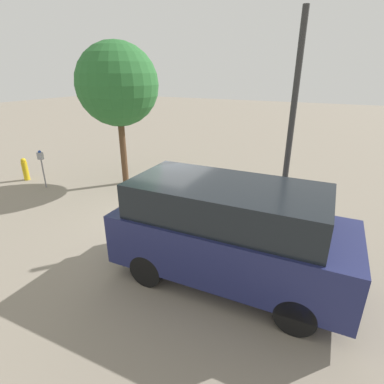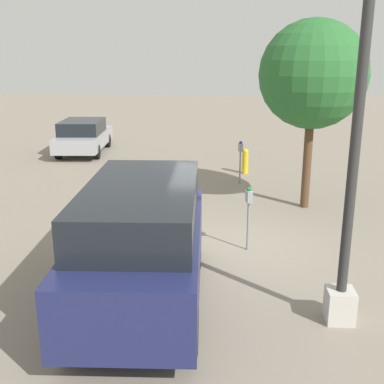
{
  "view_description": "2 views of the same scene",
  "coord_description": "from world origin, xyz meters",
  "px_view_note": "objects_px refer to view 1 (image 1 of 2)",
  "views": [
    {
      "loc": [
        4.16,
        -6.54,
        4.06
      ],
      "look_at": [
        0.69,
        0.33,
        0.96
      ],
      "focal_mm": 28.0,
      "sensor_mm": 36.0,
      "label": 1
    },
    {
      "loc": [
        9.97,
        -0.24,
        4.2
      ],
      "look_at": [
        0.45,
        -0.82,
        1.42
      ],
      "focal_mm": 45.0,
      "sensor_mm": 36.0,
      "label": 2
    }
  ],
  "objects_px": {
    "lamp_post": "(287,162)",
    "street_tree": "(118,85)",
    "parked_van": "(229,230)",
    "parking_meter_near": "(173,184)",
    "fire_hydrant": "(25,169)",
    "parking_meter_far": "(41,160)"
  },
  "relations": [
    {
      "from": "lamp_post",
      "to": "street_tree",
      "type": "height_order",
      "value": "lamp_post"
    },
    {
      "from": "fire_hydrant",
      "to": "parking_meter_near",
      "type": "bearing_deg",
      "value": -2.13
    },
    {
      "from": "parking_meter_near",
      "to": "lamp_post",
      "type": "relative_size",
      "value": 0.26
    },
    {
      "from": "lamp_post",
      "to": "street_tree",
      "type": "xyz_separation_m",
      "value": [
        -6.04,
        0.42,
        1.87
      ]
    },
    {
      "from": "parked_van",
      "to": "fire_hydrant",
      "type": "height_order",
      "value": "parked_van"
    },
    {
      "from": "parking_meter_near",
      "to": "fire_hydrant",
      "type": "bearing_deg",
      "value": 164.61
    },
    {
      "from": "parking_meter_near",
      "to": "parking_meter_far",
      "type": "xyz_separation_m",
      "value": [
        -5.58,
        0.02,
        -0.01
      ]
    },
    {
      "from": "parking_meter_far",
      "to": "street_tree",
      "type": "xyz_separation_m",
      "value": [
        2.4,
        1.74,
        2.58
      ]
    },
    {
      "from": "parking_meter_far",
      "to": "fire_hydrant",
      "type": "distance_m",
      "value": 1.55
    },
    {
      "from": "parking_meter_far",
      "to": "lamp_post",
      "type": "bearing_deg",
      "value": -4.38
    },
    {
      "from": "lamp_post",
      "to": "street_tree",
      "type": "relative_size",
      "value": 1.08
    },
    {
      "from": "parking_meter_far",
      "to": "lamp_post",
      "type": "xyz_separation_m",
      "value": [
        8.43,
        1.32,
        0.7
      ]
    },
    {
      "from": "street_tree",
      "to": "parking_meter_near",
      "type": "bearing_deg",
      "value": -28.89
    },
    {
      "from": "lamp_post",
      "to": "parked_van",
      "type": "distance_m",
      "value": 3.36
    },
    {
      "from": "street_tree",
      "to": "fire_hydrant",
      "type": "height_order",
      "value": "street_tree"
    },
    {
      "from": "parked_van",
      "to": "fire_hydrant",
      "type": "relative_size",
      "value": 5.21
    },
    {
      "from": "parked_van",
      "to": "street_tree",
      "type": "distance_m",
      "value": 7.14
    },
    {
      "from": "parking_meter_near",
      "to": "street_tree",
      "type": "height_order",
      "value": "street_tree"
    },
    {
      "from": "parked_van",
      "to": "fire_hydrant",
      "type": "distance_m",
      "value": 9.67
    },
    {
      "from": "parking_meter_near",
      "to": "street_tree",
      "type": "relative_size",
      "value": 0.28
    },
    {
      "from": "parking_meter_far",
      "to": "parked_van",
      "type": "distance_m",
      "value": 8.22
    },
    {
      "from": "parked_van",
      "to": "street_tree",
      "type": "xyz_separation_m",
      "value": [
        -5.59,
        3.69,
        2.49
      ]
    }
  ]
}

